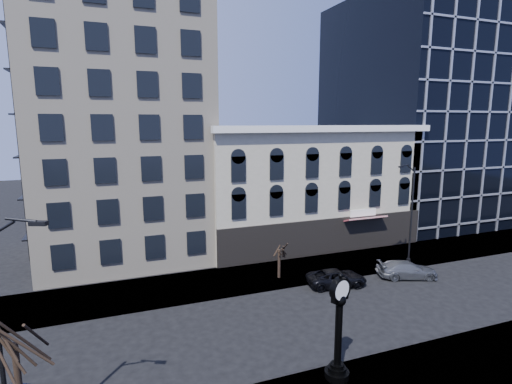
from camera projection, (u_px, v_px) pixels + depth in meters
name	position (u px, v px, depth m)	size (l,w,h in m)	color
ground	(249.00, 331.00, 24.78)	(160.00, 160.00, 0.00)	black
sidewalk_far	(215.00, 282.00, 32.14)	(160.00, 6.00, 0.12)	#9A9A8C
cream_tower	(116.00, 50.00, 36.68)	(15.90, 15.40, 42.50)	beige
victorian_row	(304.00, 187.00, 42.57)	(22.60, 11.19, 12.50)	#BBB39A
glass_office	(422.00, 113.00, 52.79)	(20.00, 20.15, 28.00)	black
street_clock	(338.00, 331.00, 19.70)	(1.25, 1.25, 5.51)	black
street_lamp_near	(11.00, 279.00, 13.85)	(2.36, 1.25, 9.70)	black
street_lamp_far	(409.00, 188.00, 34.86)	(2.37, 0.81, 9.29)	black
bare_tree_near	(11.00, 315.00, 13.84)	(4.70, 4.70, 8.07)	#2F2117
bare_tree_far	(279.00, 244.00, 32.53)	(2.23, 2.23, 3.83)	#2F2117
car_far_a	(337.00, 278.00, 31.52)	(2.17, 4.71, 1.31)	black
car_far_b	(408.00, 270.00, 33.14)	(1.94, 4.76, 1.38)	#595B60
car_far_c	(399.00, 268.00, 33.72)	(1.55, 3.85, 1.31)	silver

